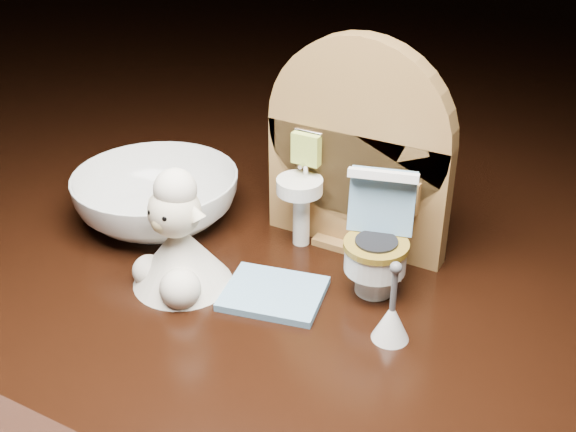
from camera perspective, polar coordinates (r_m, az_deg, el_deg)
name	(u,v)px	position (r m, az deg, el deg)	size (l,w,h in m)	color
backdrop_panel	(356,159)	(0.49, 5.40, 4.49)	(0.13, 0.05, 0.15)	olive
toy_toilet	(378,245)	(0.46, 7.13, -2.31)	(0.05, 0.06, 0.08)	white
bath_mat	(274,294)	(0.46, -1.14, -6.15)	(0.06, 0.05, 0.00)	#6F9DC0
toilet_brush	(391,319)	(0.43, 8.17, -8.05)	(0.02, 0.02, 0.05)	white
plush_lamb	(178,246)	(0.46, -8.68, -2.35)	(0.07, 0.07, 0.08)	silver
ceramic_bowl	(157,198)	(0.54, -10.33, 1.42)	(0.12, 0.12, 0.04)	white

